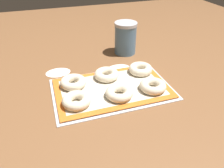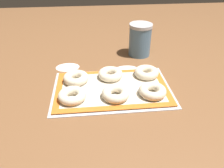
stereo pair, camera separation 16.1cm
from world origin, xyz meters
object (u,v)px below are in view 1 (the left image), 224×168
at_px(baking_tray, 112,89).
at_px(bagel_back_right, 140,69).
at_px(flour_canister, 125,38).
at_px(bagel_front_left, 76,100).
at_px(bagel_back_center, 107,74).
at_px(bagel_front_right, 153,86).
at_px(bagel_front_center, 119,93).
at_px(bagel_back_left, 73,82).

height_order(baking_tray, bagel_back_right, bagel_back_right).
height_order(bagel_back_right, flour_canister, flour_canister).
xyz_separation_m(bagel_front_left, bagel_back_center, (0.16, 0.14, 0.00)).
bearing_deg(bagel_front_right, bagel_back_center, 136.37).
relative_size(bagel_front_left, bagel_front_center, 1.00).
xyz_separation_m(bagel_front_left, bagel_front_center, (0.17, -0.00, 0.00)).
distance_m(bagel_back_left, bagel_back_right, 0.31).
distance_m(bagel_front_right, flour_canister, 0.39).
height_order(bagel_front_right, bagel_back_left, same).
bearing_deg(bagel_back_left, bagel_front_right, -22.95).
height_order(bagel_back_center, flour_canister, flour_canister).
bearing_deg(baking_tray, bagel_back_right, 25.62).
distance_m(bagel_back_center, bagel_back_right, 0.16).
relative_size(bagel_back_left, bagel_back_right, 1.00).
bearing_deg(flour_canister, bagel_front_center, -113.99).
height_order(bagel_front_left, flour_canister, flour_canister).
relative_size(bagel_front_right, bagel_back_right, 1.00).
height_order(bagel_back_center, bagel_back_right, same).
bearing_deg(bagel_front_right, bagel_front_center, -178.86).
height_order(baking_tray, bagel_front_left, bagel_front_left).
height_order(bagel_front_left, bagel_front_right, same).
height_order(baking_tray, bagel_back_left, bagel_back_left).
xyz_separation_m(baking_tray, bagel_front_center, (0.01, -0.07, 0.02)).
distance_m(baking_tray, bagel_back_right, 0.18).
bearing_deg(bagel_back_right, bagel_back_center, 179.40).
bearing_deg(bagel_front_center, bagel_front_left, 178.64).
xyz_separation_m(bagel_front_right, flour_canister, (0.03, 0.39, 0.06)).
height_order(baking_tray, flour_canister, flour_canister).
xyz_separation_m(bagel_front_right, bagel_back_left, (-0.30, 0.13, 0.00)).
height_order(bagel_front_center, bagel_back_center, same).
bearing_deg(flour_canister, bagel_back_left, -141.96).
height_order(bagel_front_left, bagel_front_center, same).
distance_m(bagel_front_left, bagel_back_right, 0.35).
relative_size(bagel_front_left, flour_canister, 0.64).
bearing_deg(bagel_front_left, bagel_back_center, 41.99).
xyz_separation_m(bagel_back_right, flour_canister, (0.02, 0.24, 0.06)).
xyz_separation_m(baking_tray, bagel_front_left, (-0.16, -0.06, 0.02)).
distance_m(bagel_front_left, bagel_front_right, 0.31).
xyz_separation_m(bagel_front_right, bagel_back_center, (-0.15, 0.15, 0.00)).
relative_size(bagel_back_center, flour_canister, 0.64).
distance_m(bagel_front_right, bagel_back_right, 0.14).
relative_size(bagel_front_center, bagel_back_left, 1.00).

